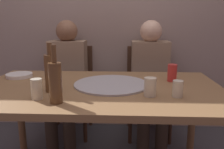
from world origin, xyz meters
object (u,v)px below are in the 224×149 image
at_px(guest_in_sweater, 66,75).
at_px(guest_in_beanie, 150,76).
at_px(soda_can, 172,73).
at_px(plate_stack, 19,75).
at_px(beer_bottle, 51,72).
at_px(chair_right, 148,85).
at_px(chair_left, 70,84).
at_px(wine_bottle, 55,82).
at_px(pizza_tray, 111,84).
at_px(dining_table, 100,97).
at_px(tumbler_far, 150,87).
at_px(wine_glass, 37,89).
at_px(tumbler_near, 178,89).

xyz_separation_m(guest_in_sweater, guest_in_beanie, (0.82, 0.00, 0.00)).
height_order(soda_can, plate_stack, soda_can).
distance_m(beer_bottle, guest_in_beanie, 1.11).
bearing_deg(guest_in_sweater, chair_right, -169.49).
xyz_separation_m(chair_left, chair_right, (0.82, 0.00, 0.00)).
distance_m(wine_bottle, plate_stack, 0.72).
xyz_separation_m(chair_left, guest_in_beanie, (0.82, -0.15, 0.13)).
height_order(wine_bottle, beer_bottle, wine_bottle).
bearing_deg(pizza_tray, chair_right, 67.51).
xyz_separation_m(dining_table, wine_bottle, (-0.20, -0.32, 0.19)).
bearing_deg(dining_table, tumbler_far, -29.87).
bearing_deg(beer_bottle, soda_can, 19.71).
distance_m(pizza_tray, wine_glass, 0.51).
xyz_separation_m(wine_glass, guest_in_sweater, (-0.07, 0.98, -0.16)).
distance_m(pizza_tray, plate_stack, 0.75).
distance_m(tumbler_far, guest_in_sweater, 1.16).
bearing_deg(wine_bottle, wine_glass, 155.86).
distance_m(wine_bottle, guest_in_sweater, 1.08).
bearing_deg(pizza_tray, plate_stack, 164.93).
relative_size(soda_can, plate_stack, 0.62).
distance_m(wine_glass, plate_stack, 0.60).
xyz_separation_m(dining_table, guest_in_beanie, (0.42, 0.72, -0.03)).
bearing_deg(plate_stack, wine_bottle, -51.29).
xyz_separation_m(dining_table, plate_stack, (-0.65, 0.24, 0.09)).
bearing_deg(plate_stack, tumbler_far, -23.66).
distance_m(wine_bottle, tumbler_far, 0.53).
bearing_deg(tumbler_near, tumbler_far, 177.83).
distance_m(pizza_tray, tumbler_far, 0.33).
distance_m(wine_bottle, guest_in_beanie, 1.23).
distance_m(plate_stack, chair_left, 0.72).
height_order(pizza_tray, soda_can, soda_can).
xyz_separation_m(soda_can, chair_left, (-0.91, 0.70, -0.29)).
distance_m(dining_table, wine_glass, 0.44).
bearing_deg(chair_left, dining_table, 114.57).
height_order(plate_stack, chair_left, chair_left).
relative_size(wine_glass, chair_right, 0.13).
bearing_deg(dining_table, beer_bottle, -159.26).
bearing_deg(beer_bottle, chair_right, 54.37).
bearing_deg(tumbler_near, soda_can, 83.95).
bearing_deg(wine_bottle, soda_can, 34.85).
height_order(chair_right, guest_in_beanie, guest_in_beanie).
relative_size(chair_right, guest_in_sweater, 0.77).
relative_size(wine_bottle, plate_stack, 1.57).
xyz_separation_m(soda_can, chair_right, (-0.09, 0.70, -0.29)).
height_order(dining_table, guest_in_sweater, guest_in_sweater).
relative_size(soda_can, guest_in_sweater, 0.10).
height_order(tumbler_far, soda_can, soda_can).
xyz_separation_m(pizza_tray, guest_in_sweater, (-0.47, 0.67, -0.10)).
bearing_deg(chair_right, pizza_tray, 67.51).
bearing_deg(plate_stack, tumbler_near, -20.91).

